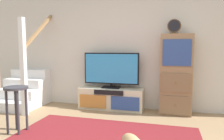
% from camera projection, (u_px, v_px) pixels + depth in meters
% --- Properties ---
extents(back_wall, '(6.40, 0.12, 2.70)m').
position_uv_depth(back_wall, '(128.00, 43.00, 4.41)').
color(back_wall, beige).
rests_on(back_wall, ground_plane).
extents(media_console, '(1.32, 0.38, 0.44)m').
position_uv_depth(media_console, '(111.00, 99.00, 4.34)').
color(media_console, beige).
rests_on(media_console, ground_plane).
extents(television, '(1.13, 0.22, 0.72)m').
position_uv_depth(television, '(111.00, 69.00, 4.30)').
color(television, black).
rests_on(television, media_console).
extents(side_cabinet, '(0.58, 0.38, 1.51)m').
position_uv_depth(side_cabinet, '(176.00, 75.00, 3.97)').
color(side_cabinet, '#93704C').
rests_on(side_cabinet, ground_plane).
extents(desk_clock, '(0.25, 0.08, 0.27)m').
position_uv_depth(desk_clock, '(174.00, 27.00, 3.88)').
color(desk_clock, '#4C3823').
rests_on(desk_clock, side_cabinet).
extents(staircase, '(1.00, 1.36, 2.20)m').
position_uv_depth(staircase, '(29.00, 87.00, 4.83)').
color(staircase, white).
rests_on(staircase, ground_plane).
extents(bar_stool_near, '(0.34, 0.34, 0.69)m').
position_uv_depth(bar_stool_near, '(16.00, 98.00, 3.11)').
color(bar_stool_near, '#333338').
rests_on(bar_stool_near, ground_plane).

